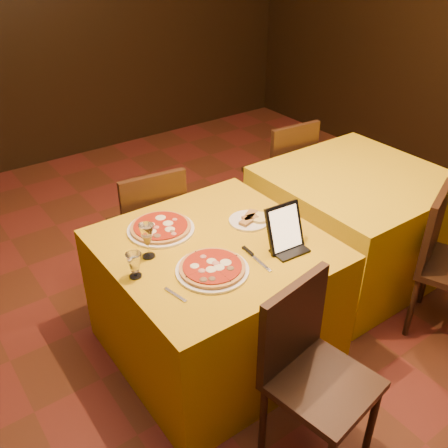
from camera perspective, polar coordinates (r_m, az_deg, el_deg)
floor at (r=2.99m, az=3.49°, el=-16.10°), size 6.00×7.00×0.01m
wall_back at (r=5.25m, az=-22.47°, el=20.68°), size 6.00×0.01×2.80m
main_table at (r=2.84m, az=-1.07°, el=-8.50°), size 1.10×1.10×0.75m
side_table at (r=3.61m, az=14.49°, el=0.10°), size 1.10×1.10×0.75m
chair_main_near at (r=2.34m, az=11.26°, el=-17.53°), size 0.53×0.53×0.91m
chair_main_far at (r=3.35m, az=-8.86°, el=-0.26°), size 0.42×0.42×0.91m
chair_side_far at (r=4.05m, az=6.13°, el=5.91°), size 0.45×0.45×0.91m
pizza_near at (r=2.40m, az=-1.35°, el=-5.15°), size 0.36×0.36×0.03m
pizza_far at (r=2.73m, az=-7.24°, el=-0.49°), size 0.37×0.37×0.03m
cutlet_dish at (r=2.79m, az=2.84°, el=0.46°), size 0.22×0.22×0.03m
wine_glass at (r=2.49m, az=-8.74°, el=-1.92°), size 0.08×0.08×0.19m
water_glass at (r=2.38m, az=-10.19°, el=-4.68°), size 0.09×0.09×0.13m
tablet at (r=2.53m, az=6.93°, el=-0.41°), size 0.21×0.11×0.24m
knife at (r=2.49m, az=3.83°, el=-4.15°), size 0.03×0.22×0.01m
fork_near at (r=2.28m, az=-5.56°, el=-8.07°), size 0.04×0.14×0.01m
fork_far at (r=2.85m, az=-6.45°, el=0.77°), size 0.02×0.14×0.01m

